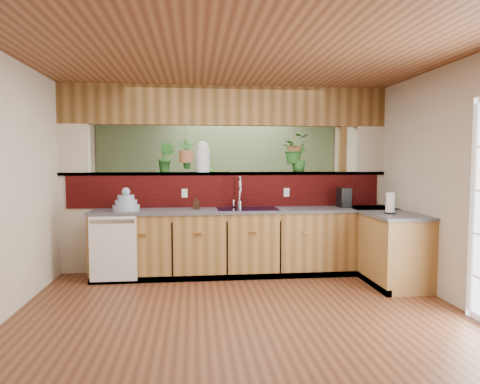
{
  "coord_description": "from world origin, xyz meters",
  "views": [
    {
      "loc": [
        -0.47,
        -4.74,
        1.54
      ],
      "look_at": [
        0.12,
        0.7,
        1.15
      ],
      "focal_mm": 32.0,
      "sensor_mm": 36.0,
      "label": 1
    }
  ],
  "objects": [
    {
      "name": "ground",
      "position": [
        0.0,
        0.0,
        0.0
      ],
      "size": [
        4.6,
        7.0,
        0.01
      ],
      "primitive_type": "cube",
      "color": "brown",
      "rests_on": "ground"
    },
    {
      "name": "ceiling",
      "position": [
        0.0,
        0.0,
        2.6
      ],
      "size": [
        4.6,
        7.0,
        0.01
      ],
      "primitive_type": "cube",
      "color": "brown",
      "rests_on": "ground"
    },
    {
      "name": "wall_back",
      "position": [
        0.0,
        3.5,
        1.3
      ],
      "size": [
        4.6,
        0.02,
        2.6
      ],
      "primitive_type": "cube",
      "color": "beige",
      "rests_on": "ground"
    },
    {
      "name": "wall_front",
      "position": [
        0.0,
        -3.5,
        1.3
      ],
      "size": [
        4.6,
        0.02,
        2.6
      ],
      "primitive_type": "cube",
      "color": "beige",
      "rests_on": "ground"
    },
    {
      "name": "wall_left",
      "position": [
        -2.3,
        0.0,
        1.3
      ],
      "size": [
        0.02,
        7.0,
        2.6
      ],
      "primitive_type": "cube",
      "color": "beige",
      "rests_on": "ground"
    },
    {
      "name": "wall_right",
      "position": [
        2.3,
        0.0,
        1.3
      ],
      "size": [
        0.02,
        7.0,
        2.6
      ],
      "primitive_type": "cube",
      "color": "beige",
      "rests_on": "ground"
    },
    {
      "name": "pass_through_partition",
      "position": [
        0.03,
        1.35,
        1.19
      ],
      "size": [
        4.6,
        0.21,
        2.6
      ],
      "color": "beige",
      "rests_on": "ground"
    },
    {
      "name": "pass_through_ledge",
      "position": [
        0.0,
        1.35,
        1.37
      ],
      "size": [
        4.6,
        0.21,
        0.04
      ],
      "primitive_type": "cube",
      "color": "brown",
      "rests_on": "ground"
    },
    {
      "name": "header_beam",
      "position": [
        0.0,
        1.35,
        2.33
      ],
      "size": [
        4.6,
        0.15,
        0.55
      ],
      "primitive_type": "cube",
      "color": "brown",
      "rests_on": "ground"
    },
    {
      "name": "sage_backwall",
      "position": [
        0.0,
        3.48,
        1.3
      ],
      "size": [
        4.55,
        0.02,
        2.55
      ],
      "primitive_type": "cube",
      "color": "#596F4C",
      "rests_on": "ground"
    },
    {
      "name": "countertop",
      "position": [
        0.84,
        0.87,
        0.45
      ],
      "size": [
        4.14,
        1.52,
        0.9
      ],
      "color": "olive",
      "rests_on": "ground"
    },
    {
      "name": "dishwasher",
      "position": [
        -1.48,
        0.66,
        0.46
      ],
      "size": [
        0.58,
        0.03,
        0.82
      ],
      "color": "white",
      "rests_on": "ground"
    },
    {
      "name": "navy_sink",
      "position": [
        0.25,
        0.98,
        0.82
      ],
      "size": [
        0.82,
        0.5,
        0.18
      ],
      "color": "black",
      "rests_on": "countertop"
    },
    {
      "name": "faucet",
      "position": [
        0.16,
        1.13,
        1.14
      ],
      "size": [
        0.19,
        0.19,
        0.44
      ],
      "color": "#B7B7B2",
      "rests_on": "countertop"
    },
    {
      "name": "dish_stack",
      "position": [
        -1.35,
        0.95,
        0.99
      ],
      "size": [
        0.35,
        0.35,
        0.3
      ],
      "color": "#8EA1B8",
      "rests_on": "countertop"
    },
    {
      "name": "soap_dispenser",
      "position": [
        -0.44,
        1.0,
        0.99
      ],
      "size": [
        0.09,
        0.09,
        0.18
      ],
      "primitive_type": "imported",
      "rotation": [
        0.0,
        0.0,
        -0.13
      ],
      "color": "#3A2415",
      "rests_on": "countertop"
    },
    {
      "name": "coffee_maker",
      "position": [
        1.62,
        1.01,
        1.03
      ],
      "size": [
        0.15,
        0.25,
        0.27
      ],
      "rotation": [
        0.0,
        0.0,
        -0.01
      ],
      "color": "black",
      "rests_on": "countertop"
    },
    {
      "name": "paper_towel",
      "position": [
        1.94,
        0.27,
        1.03
      ],
      "size": [
        0.13,
        0.13,
        0.28
      ],
      "color": "black",
      "rests_on": "countertop"
    },
    {
      "name": "glass_jar",
      "position": [
        -0.34,
        1.35,
        1.61
      ],
      "size": [
        0.2,
        0.2,
        0.44
      ],
      "color": "silver",
      "rests_on": "pass_through_ledge"
    },
    {
      "name": "ledge_plant_left",
      "position": [
        -0.86,
        1.35,
        1.6
      ],
      "size": [
        0.28,
        0.25,
        0.42
      ],
      "primitive_type": "imported",
      "rotation": [
        0.0,
        0.0,
        -0.33
      ],
      "color": "#256323",
      "rests_on": "pass_through_ledge"
    },
    {
      "name": "ledge_plant_right",
      "position": [
        1.04,
        1.35,
        1.59
      ],
      "size": [
        0.28,
        0.28,
        0.4
      ],
      "primitive_type": "imported",
      "rotation": [
        0.0,
        0.0,
        0.28
      ],
      "color": "#256323",
      "rests_on": "pass_through_ledge"
    },
    {
      "name": "hanging_plant_a",
      "position": [
        -0.57,
        1.35,
        1.78
      ],
      "size": [
        0.25,
        0.2,
        0.54
      ],
      "color": "brown",
      "rests_on": "header_beam"
    },
    {
      "name": "hanging_plant_b",
      "position": [
        0.98,
        1.35,
        1.91
      ],
      "size": [
        0.44,
        0.4,
        0.55
      ],
      "color": "brown",
      "rests_on": "header_beam"
    },
    {
      "name": "shelving_console",
      "position": [
        -0.65,
        3.25,
        0.5
      ],
      "size": [
        1.4,
        0.71,
        0.9
      ],
      "primitive_type": "cube",
      "rotation": [
        0.0,
        0.0,
        0.27
      ],
      "color": "black",
      "rests_on": "ground"
    },
    {
      "name": "shelf_plant_a",
      "position": [
        -1.11,
        3.25,
        1.17
      ],
      "size": [
        0.27,
        0.23,
        0.44
      ],
      "primitive_type": "imported",
      "rotation": [
        0.0,
        0.0,
        0.38
      ],
      "color": "#256323",
      "rests_on": "shelving_console"
    },
    {
      "name": "shelf_plant_b",
      "position": [
        -0.16,
        3.25,
        1.18
      ],
      "size": [
        0.29,
        0.29,
        0.47
      ],
      "primitive_type": "imported",
      "rotation": [
        0.0,
        0.0,
        0.12
      ],
      "color": "#256323",
      "rests_on": "shelving_console"
    },
    {
      "name": "floor_plant",
      "position": [
        0.96,
        2.25,
        0.34
      ],
      "size": [
        0.64,
        0.57,
        0.68
      ],
      "primitive_type": "imported",
      "rotation": [
        0.0,
        0.0,
        0.05
      ],
      "color": "#256323",
      "rests_on": "ground"
    }
  ]
}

